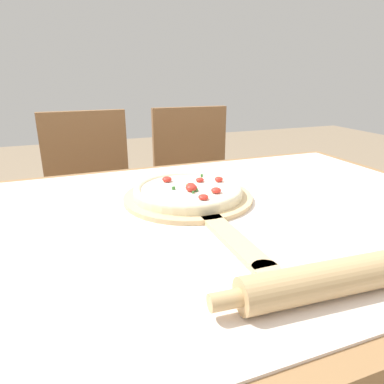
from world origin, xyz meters
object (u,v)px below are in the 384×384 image
rolling_pin (340,277)px  chair_right (195,184)px  chair_left (91,196)px  pizza_peel (192,201)px  pizza (188,190)px

rolling_pin → chair_right: size_ratio=0.47×
chair_left → chair_right: 0.51m
pizza_peel → pizza: bearing=89.2°
pizza → rolling_pin: bearing=-81.0°
pizza → chair_left: (-0.20, 0.73, -0.24)m
pizza_peel → chair_left: 0.82m
pizza → chair_right: size_ratio=0.32×
pizza_peel → chair_right: (0.31, 0.76, -0.22)m
rolling_pin → chair_left: size_ratio=0.47×
pizza → chair_left: bearing=105.5°
pizza → chair_right: chair_right is taller
chair_left → pizza_peel: bearing=-75.1°
pizza → chair_right: (0.31, 0.73, -0.24)m
pizza_peel → rolling_pin: bearing=-80.4°
pizza → rolling_pin: size_ratio=0.68×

